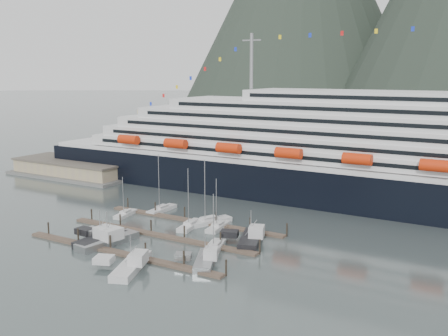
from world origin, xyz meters
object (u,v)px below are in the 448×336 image
at_px(sailboat_f, 218,227).
at_px(trawler_c, 130,265).
at_px(warehouse, 73,169).
at_px(sailboat_c, 190,226).
at_px(sailboat_e, 162,210).
at_px(trawler_e, 250,238).
at_px(sailboat_h, 215,248).
at_px(sailboat_g, 209,222).
at_px(sailboat_a, 125,214).
at_px(trawler_b, 100,238).
at_px(trawler_d, 205,260).
at_px(trawler_a, 107,240).
at_px(cruise_ship, 385,161).

xyz_separation_m(sailboat_f, trawler_c, (-0.72, -29.29, 0.48)).
height_order(warehouse, sailboat_c, sailboat_c).
relative_size(sailboat_e, trawler_e, 1.22).
bearing_deg(sailboat_h, sailboat_c, 34.86).
bearing_deg(sailboat_e, sailboat_h, -124.00).
bearing_deg(sailboat_g, sailboat_c, 178.98).
bearing_deg(sailboat_a, sailboat_f, -95.48).
distance_m(trawler_b, trawler_d, 25.46).
distance_m(sailboat_a, trawler_a, 21.69).
height_order(sailboat_a, sailboat_c, sailboat_c).
relative_size(sailboat_a, sailboat_e, 0.67).
bearing_deg(sailboat_c, trawler_e, -108.43).
height_order(sailboat_h, trawler_a, sailboat_h).
relative_size(trawler_d, trawler_e, 0.88).
relative_size(sailboat_c, trawler_d, 1.31).
relative_size(cruise_ship, trawler_e, 16.71).
xyz_separation_m(sailboat_a, trawler_e, (36.37, -2.55, 0.58)).
height_order(sailboat_a, sailboat_h, sailboat_h).
bearing_deg(sailboat_f, trawler_d, -162.45).
bearing_deg(trawler_e, sailboat_h, 131.43).
distance_m(trawler_c, trawler_e, 26.99).
bearing_deg(cruise_ship, sailboat_h, -110.65).
xyz_separation_m(cruise_ship, trawler_e, (-15.91, -45.65, -11.07)).
relative_size(sailboat_g, trawler_b, 1.29).
xyz_separation_m(cruise_ship, trawler_b, (-42.91, -61.71, -11.06)).
relative_size(trawler_a, trawler_c, 1.03).
bearing_deg(sailboat_a, sailboat_h, -118.06).
bearing_deg(trawler_e, sailboat_g, 43.89).
xyz_separation_m(trawler_a, trawler_d, (23.55, 0.78, -0.12)).
relative_size(sailboat_f, trawler_a, 0.85).
relative_size(warehouse, sailboat_h, 3.78).
distance_m(trawler_b, trawler_e, 31.42).
bearing_deg(trawler_e, trawler_d, 154.44).
bearing_deg(trawler_e, sailboat_e, 51.40).
bearing_deg(sailboat_g, warehouse, 93.56).
height_order(sailboat_a, trawler_c, sailboat_a).
distance_m(sailboat_e, trawler_b, 27.11).
bearing_deg(sailboat_h, sailboat_e, 39.35).
xyz_separation_m(sailboat_c, sailboat_f, (6.02, 2.30, -0.02)).
relative_size(sailboat_c, trawler_c, 1.04).
relative_size(sailboat_a, trawler_e, 0.82).
bearing_deg(warehouse, trawler_b, -39.52).
distance_m(sailboat_a, sailboat_f, 25.57).
relative_size(cruise_ship, sailboat_f, 17.11).
bearing_deg(sailboat_g, trawler_e, -93.25).
relative_size(sailboat_a, sailboat_f, 0.84).
height_order(sailboat_c, sailboat_g, sailboat_g).
bearing_deg(trawler_d, cruise_ship, -41.61).
bearing_deg(cruise_ship, sailboat_g, -128.73).
xyz_separation_m(sailboat_a, trawler_d, (34.81, -17.74, 0.45)).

